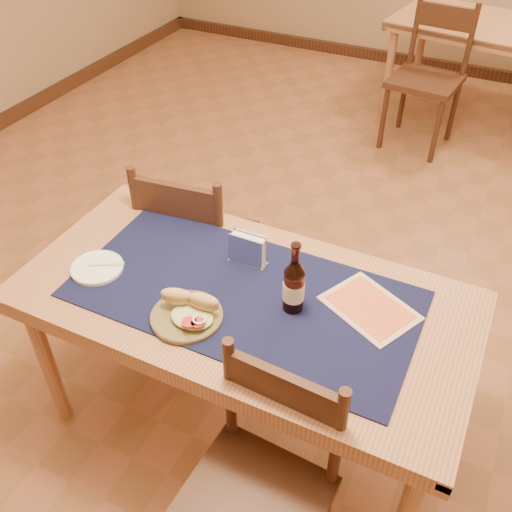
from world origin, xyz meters
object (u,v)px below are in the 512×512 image
at_px(chair_main_far, 196,243).
at_px(back_table, 508,38).
at_px(main_table, 244,311).
at_px(sandwich_plate, 189,312).
at_px(beer_bottle, 294,285).
at_px(napkin_holder, 248,250).
at_px(chair_main_near, 258,491).

bearing_deg(chair_main_far, back_table, 71.96).
distance_m(main_table, sandwich_plate, 0.24).
bearing_deg(chair_main_far, beer_bottle, -33.68).
xyz_separation_m(back_table, napkin_holder, (-0.54, -3.22, 0.15)).
bearing_deg(napkin_holder, chair_main_far, 144.85).
xyz_separation_m(beer_bottle, napkin_holder, (-0.24, 0.15, -0.04)).
distance_m(beer_bottle, napkin_holder, 0.29).
relative_size(back_table, napkin_holder, 12.33).
relative_size(main_table, chair_main_far, 1.69).
bearing_deg(napkin_holder, sandwich_plate, -98.04).
relative_size(beer_bottle, napkin_holder, 1.91).
height_order(chair_main_far, beer_bottle, beer_bottle).
xyz_separation_m(main_table, napkin_holder, (-0.06, 0.16, 0.15)).
height_order(main_table, sandwich_plate, sandwich_plate).
relative_size(chair_main_far, beer_bottle, 3.46).
xyz_separation_m(back_table, sandwich_plate, (-0.59, -3.56, 0.11)).
bearing_deg(beer_bottle, back_table, 84.93).
height_order(chair_main_far, chair_main_near, chair_main_far).
bearing_deg(back_table, chair_main_far, -108.04).
height_order(main_table, back_table, same).
bearing_deg(sandwich_plate, back_table, 80.61).
relative_size(chair_main_far, napkin_holder, 6.61).
distance_m(sandwich_plate, napkin_holder, 0.35).
relative_size(main_table, sandwich_plate, 6.60).
bearing_deg(beer_bottle, sandwich_plate, -146.10).
height_order(chair_main_near, beer_bottle, beer_bottle).
xyz_separation_m(main_table, chair_main_near, (0.29, -0.49, -0.20)).
relative_size(back_table, beer_bottle, 6.45).
relative_size(main_table, beer_bottle, 5.86).
relative_size(main_table, chair_main_near, 1.76).
xyz_separation_m(chair_main_near, napkin_holder, (-0.35, 0.65, 0.34)).
distance_m(sandwich_plate, beer_bottle, 0.36).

